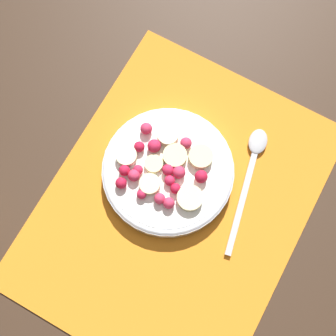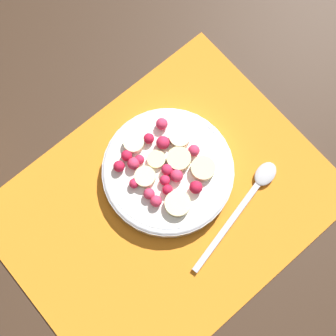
% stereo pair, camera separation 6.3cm
% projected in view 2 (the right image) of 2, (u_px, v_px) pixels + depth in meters
% --- Properties ---
extents(ground_plane, '(3.00, 3.00, 0.00)m').
position_uv_depth(ground_plane, '(165.00, 205.00, 0.69)').
color(ground_plane, '#382619').
extents(placemat, '(0.46, 0.36, 0.01)m').
position_uv_depth(placemat, '(165.00, 205.00, 0.69)').
color(placemat, orange).
rests_on(placemat, ground_plane).
extents(fruit_bowl, '(0.19, 0.19, 0.04)m').
position_uv_depth(fruit_bowl, '(168.00, 170.00, 0.69)').
color(fruit_bowl, silver).
rests_on(fruit_bowl, placemat).
extents(spoon, '(0.20, 0.06, 0.01)m').
position_uv_depth(spoon, '(251.00, 194.00, 0.69)').
color(spoon, '#B2B2B7').
rests_on(spoon, placemat).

